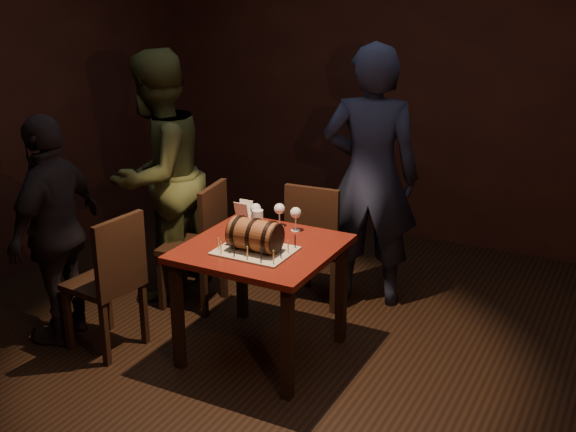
{
  "coord_description": "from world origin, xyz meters",
  "views": [
    {
      "loc": [
        1.96,
        -3.58,
        2.39
      ],
      "look_at": [
        0.06,
        0.05,
        0.95
      ],
      "focal_mm": 45.0,
      "sensor_mm": 36.0,
      "label": 1
    }
  ],
  "objects": [
    {
      "name": "pub_table",
      "position": [
        -0.09,
        -0.01,
        0.64
      ],
      "size": [
        0.9,
        0.9,
        0.75
      ],
      "color": "#4A110C",
      "rests_on": "ground"
    },
    {
      "name": "cake_board",
      "position": [
        -0.07,
        -0.11,
        0.76
      ],
      "size": [
        0.45,
        0.35,
        0.01
      ],
      "primitive_type": "cube",
      "color": "#A79D86",
      "rests_on": "pub_table"
    },
    {
      "name": "barrel_cake",
      "position": [
        -0.07,
        -0.11,
        0.86
      ],
      "size": [
        0.36,
        0.21,
        0.21
      ],
      "color": "brown",
      "rests_on": "cake_board"
    },
    {
      "name": "wine_glass_mid",
      "position": [
        -0.15,
        0.34,
        0.87
      ],
      "size": [
        0.07,
        0.07,
        0.16
      ],
      "color": "silver",
      "rests_on": "pub_table"
    },
    {
      "name": "wine_glass_left",
      "position": [
        -0.29,
        0.27,
        0.87
      ],
      "size": [
        0.07,
        0.07,
        0.16
      ],
      "color": "silver",
      "rests_on": "pub_table"
    },
    {
      "name": "birthday_candles",
      "position": [
        -0.07,
        -0.11,
        0.8
      ],
      "size": [
        0.4,
        0.3,
        0.09
      ],
      "color": "#FBEF96",
      "rests_on": "cake_board"
    },
    {
      "name": "pint_of_ale",
      "position": [
        -0.23,
        0.18,
        0.82
      ],
      "size": [
        0.07,
        0.07,
        0.15
      ],
      "color": "silver",
      "rests_on": "pub_table"
    },
    {
      "name": "person_left_rear",
      "position": [
        -1.24,
        0.48,
        0.92
      ],
      "size": [
        0.7,
        0.9,
        1.83
      ],
      "primitive_type": "imported",
      "rotation": [
        0.0,
        0.0,
        -1.58
      ],
      "color": "#3A4120",
      "rests_on": "ground"
    },
    {
      "name": "menu_card",
      "position": [
        -0.43,
        0.34,
        0.81
      ],
      "size": [
        0.1,
        0.05,
        0.13
      ],
      "primitive_type": null,
      "color": "white",
      "rests_on": "pub_table"
    },
    {
      "name": "room_shell",
      "position": [
        0.0,
        0.0,
        1.4
      ],
      "size": [
        5.04,
        5.04,
        2.8
      ],
      "color": "black",
      "rests_on": "ground"
    },
    {
      "name": "chair_left_front",
      "position": [
        -0.96,
        -0.41,
        0.52
      ],
      "size": [
        0.44,
        0.44,
        0.93
      ],
      "color": "black",
      "rests_on": "ground"
    },
    {
      "name": "chair_left_rear",
      "position": [
        -0.82,
        0.4,
        0.52
      ],
      "size": [
        0.45,
        0.45,
        0.93
      ],
      "color": "black",
      "rests_on": "ground"
    },
    {
      "name": "wine_glass_right",
      "position": [
        -0.02,
        0.32,
        0.87
      ],
      "size": [
        0.07,
        0.07,
        0.16
      ],
      "color": "silver",
      "rests_on": "pub_table"
    },
    {
      "name": "person_back",
      "position": [
        0.2,
        1.06,
        0.95
      ],
      "size": [
        0.79,
        0.62,
        1.9
      ],
      "primitive_type": "imported",
      "rotation": [
        0.0,
        0.0,
        3.4
      ],
      "color": "#1A1E34",
      "rests_on": "ground"
    },
    {
      "name": "person_left_front",
      "position": [
        -1.39,
        -0.41,
        0.76
      ],
      "size": [
        0.52,
        0.94,
        1.52
      ],
      "primitive_type": "imported",
      "rotation": [
        0.0,
        0.0,
        -1.4
      ],
      "color": "black",
      "rests_on": "ground"
    },
    {
      "name": "chair_back",
      "position": [
        -0.1,
        0.81,
        0.52
      ],
      "size": [
        0.43,
        0.43,
        0.93
      ],
      "color": "black",
      "rests_on": "ground"
    }
  ]
}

